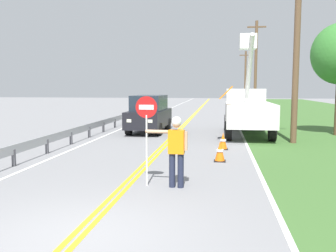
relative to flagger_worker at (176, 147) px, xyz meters
name	(u,v)px	position (x,y,z in m)	size (l,w,h in m)	color
ground_plane	(77,236)	(-1.31, -3.30, -1.05)	(160.00, 160.00, 0.00)	gray
centerline_yellow_left	(185,123)	(-1.40, 16.70, -1.04)	(0.11, 110.00, 0.01)	yellow
centerline_yellow_right	(187,123)	(-1.22, 16.70, -1.04)	(0.11, 110.00, 0.01)	yellow
edge_line_right	(237,124)	(2.29, 16.70, -1.04)	(0.12, 110.00, 0.01)	silver
edge_line_left	(137,122)	(-4.91, 16.70, -1.04)	(0.12, 110.00, 0.01)	silver
flagger_worker	(176,147)	(0.00, 0.00, 0.00)	(1.09, 0.26, 1.83)	#1E2338
stop_sign_paddle	(147,121)	(-0.77, 0.04, 0.66)	(0.56, 0.04, 2.33)	silver
utility_bucket_truck	(247,108)	(2.54, 11.13, 0.37)	(2.69, 6.82, 5.43)	silver
oncoming_suv_nearest	(149,114)	(-2.90, 11.19, 0.01)	(2.01, 4.65, 2.10)	black
utility_pole_near	(297,41)	(4.45, 8.16, 3.58)	(1.80, 0.28, 8.87)	brown
utility_pole_mid	(256,66)	(4.49, 27.84, 3.63)	(1.80, 0.28, 8.98)	brown
utility_pole_far	(245,77)	(4.70, 45.92, 3.04)	(1.80, 0.28, 7.82)	brown
traffic_cone_lead	(220,152)	(1.11, 3.46, -0.71)	(0.40, 0.40, 0.70)	orange
traffic_cone_mid	(223,141)	(1.23, 5.94, -0.71)	(0.40, 0.40, 0.70)	orange
guardrail_left_shoulder	(109,121)	(-5.51, 12.00, -0.53)	(0.10, 32.00, 0.71)	#9EA0A3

